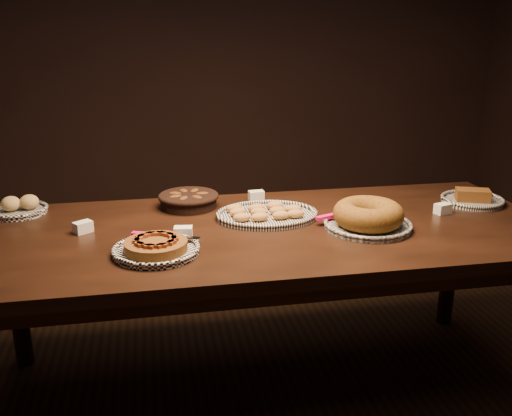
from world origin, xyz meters
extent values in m
plane|color=black|center=(0.00, 0.00, 0.00)|extent=(5.00, 5.00, 0.00)
cube|color=black|center=(0.00, 0.00, 0.72)|extent=(2.40, 1.00, 0.05)
cylinder|color=black|center=(-1.08, 0.38, 0.35)|extent=(0.08, 0.08, 0.70)
cylinder|color=black|center=(1.08, 0.38, 0.35)|extent=(0.08, 0.08, 0.70)
torus|color=white|center=(-0.44, -0.20, 0.77)|extent=(0.32, 0.32, 0.02)
cylinder|color=#46230E|center=(-0.44, -0.20, 0.78)|extent=(0.29, 0.29, 0.04)
cube|color=#612610|center=(-0.38, -0.22, 0.80)|extent=(0.05, 0.08, 0.01)
cube|color=#612610|center=(-0.38, -0.18, 0.80)|extent=(0.04, 0.08, 0.01)
cube|color=#612610|center=(-0.40, -0.15, 0.80)|extent=(0.08, 0.07, 0.01)
cube|color=#612610|center=(-0.43, -0.14, 0.80)|extent=(0.08, 0.02, 0.01)
cube|color=#612610|center=(-0.47, -0.15, 0.80)|extent=(0.08, 0.06, 0.01)
cube|color=#612610|center=(-0.49, -0.18, 0.80)|extent=(0.05, 0.08, 0.01)
cube|color=#612610|center=(-0.50, -0.22, 0.80)|extent=(0.04, 0.08, 0.01)
cube|color=#612610|center=(-0.47, -0.25, 0.80)|extent=(0.08, 0.07, 0.01)
cube|color=#612610|center=(-0.44, -0.26, 0.80)|extent=(0.08, 0.02, 0.01)
cube|color=#612610|center=(-0.40, -0.25, 0.80)|extent=(0.08, 0.06, 0.01)
cube|color=#FA0C5E|center=(-0.47, -0.08, 0.78)|extent=(0.12, 0.06, 0.02)
cube|color=silver|center=(-0.34, -0.12, 0.78)|extent=(0.15, 0.08, 0.00)
torus|color=black|center=(0.04, 0.12, 0.77)|extent=(0.35, 0.35, 0.02)
ellipsoid|color=#92582A|center=(-0.08, 0.06, 0.78)|extent=(0.08, 0.05, 0.04)
ellipsoid|color=#92582A|center=(-0.01, 0.05, 0.78)|extent=(0.08, 0.06, 0.04)
ellipsoid|color=#92582A|center=(0.09, 0.06, 0.78)|extent=(0.08, 0.06, 0.04)
ellipsoid|color=#92582A|center=(0.15, 0.06, 0.78)|extent=(0.08, 0.05, 0.04)
ellipsoid|color=#92582A|center=(-0.09, 0.13, 0.78)|extent=(0.09, 0.07, 0.04)
ellipsoid|color=#92582A|center=(0.00, 0.11, 0.78)|extent=(0.08, 0.06, 0.04)
ellipsoid|color=#92582A|center=(0.09, 0.12, 0.78)|extent=(0.08, 0.05, 0.04)
ellipsoid|color=#92582A|center=(0.16, 0.13, 0.78)|extent=(0.08, 0.06, 0.04)
ellipsoid|color=#92582A|center=(-0.09, 0.19, 0.78)|extent=(0.08, 0.06, 0.04)
ellipsoid|color=#92582A|center=(0.00, 0.17, 0.78)|extent=(0.08, 0.06, 0.04)
ellipsoid|color=#92582A|center=(0.09, 0.19, 0.78)|extent=(0.08, 0.05, 0.04)
torus|color=black|center=(0.42, -0.08, 0.77)|extent=(0.36, 0.36, 0.02)
torus|color=brown|center=(0.42, -0.08, 0.81)|extent=(0.29, 0.29, 0.10)
cube|color=#FA0C5E|center=(0.28, 0.00, 0.78)|extent=(0.12, 0.06, 0.02)
cube|color=silver|center=(0.40, 0.05, 0.78)|extent=(0.15, 0.08, 0.00)
cylinder|color=black|center=(-0.28, 0.33, 0.78)|extent=(0.29, 0.29, 0.06)
torus|color=black|center=(-0.28, 0.33, 0.80)|extent=(0.27, 0.27, 0.02)
ellipsoid|color=#32170A|center=(-0.22, 0.33, 0.80)|extent=(0.08, 0.05, 0.04)
ellipsoid|color=#32170A|center=(-0.25, 0.39, 0.80)|extent=(0.08, 0.09, 0.04)
ellipsoid|color=#32170A|center=(-0.30, 0.39, 0.80)|extent=(0.07, 0.09, 0.04)
ellipsoid|color=#32170A|center=(-0.34, 0.36, 0.80)|extent=(0.09, 0.07, 0.04)
ellipsoid|color=#32170A|center=(-0.34, 0.31, 0.80)|extent=(0.09, 0.07, 0.04)
ellipsoid|color=#32170A|center=(-0.30, 0.27, 0.80)|extent=(0.07, 0.09, 0.04)
ellipsoid|color=#32170A|center=(-0.24, 0.28, 0.80)|extent=(0.08, 0.09, 0.04)
torus|color=white|center=(-1.02, 0.38, 0.77)|extent=(0.25, 0.25, 0.02)
ellipsoid|color=tan|center=(-1.05, 0.38, 0.80)|extent=(0.08, 0.08, 0.07)
ellipsoid|color=tan|center=(-0.98, 0.40, 0.80)|extent=(0.08, 0.08, 0.07)
torus|color=black|center=(1.02, 0.15, 0.77)|extent=(0.28, 0.28, 0.02)
cube|color=#46230E|center=(1.02, 0.15, 0.79)|extent=(0.17, 0.13, 0.05)
cube|color=white|center=(-0.33, -0.06, 0.77)|extent=(0.08, 0.05, 0.04)
cube|color=white|center=(0.04, 0.38, 0.77)|extent=(0.07, 0.05, 0.04)
cube|color=white|center=(0.42, -0.06, 0.77)|extent=(0.08, 0.06, 0.04)
cube|color=white|center=(-0.72, 0.08, 0.77)|extent=(0.08, 0.08, 0.04)
cube|color=white|center=(0.81, 0.03, 0.77)|extent=(0.08, 0.06, 0.04)
camera|label=1|loc=(-0.43, -2.15, 1.54)|focal=40.00mm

